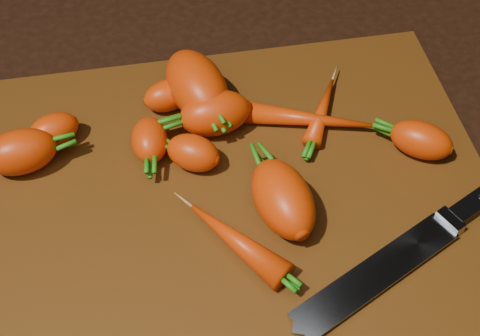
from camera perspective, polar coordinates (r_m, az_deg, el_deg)
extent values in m
cube|color=black|center=(0.68, 0.15, -2.49)|extent=(2.00, 2.00, 0.01)
cube|color=#4C2708|center=(0.67, 0.15, -1.94)|extent=(0.50, 0.40, 0.01)
ellipsoid|color=#ED3500|center=(0.70, -18.23, 1.31)|extent=(0.08, 0.06, 0.05)
ellipsoid|color=#ED3500|center=(0.67, -4.03, 1.30)|extent=(0.07, 0.06, 0.04)
ellipsoid|color=#ED3500|center=(0.72, -3.70, 6.99)|extent=(0.09, 0.12, 0.06)
ellipsoid|color=#ED3500|center=(0.63, 3.68, -2.63)|extent=(0.07, 0.10, 0.05)
ellipsoid|color=#ED3500|center=(0.70, -2.13, 4.69)|extent=(0.08, 0.06, 0.05)
ellipsoid|color=#ED3500|center=(0.73, -6.17, 6.18)|extent=(0.06, 0.05, 0.03)
ellipsoid|color=#ED3500|center=(0.71, 15.20, 2.32)|extent=(0.07, 0.07, 0.04)
ellipsoid|color=#ED3500|center=(0.73, 7.04, 4.91)|extent=(0.06, 0.10, 0.02)
ellipsoid|color=#ED3500|center=(0.72, 6.02, 4.17)|extent=(0.14, 0.07, 0.02)
ellipsoid|color=#ED3500|center=(0.61, -0.31, -6.23)|extent=(0.09, 0.11, 0.03)
ellipsoid|color=#ED3500|center=(0.72, -15.64, 3.12)|extent=(0.06, 0.05, 0.03)
ellipsoid|color=#ED3500|center=(0.69, -7.73, 2.37)|extent=(0.04, 0.06, 0.04)
cube|color=gray|center=(0.58, 5.03, -13.48)|extent=(0.18, 0.11, 0.00)
cube|color=gray|center=(0.62, 11.92, -8.57)|extent=(0.02, 0.03, 0.01)
cube|color=black|center=(0.65, 15.51, -5.89)|extent=(0.10, 0.06, 0.01)
cylinder|color=#B2B2B7|center=(0.63, 14.70, -6.25)|extent=(0.01, 0.01, 0.00)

